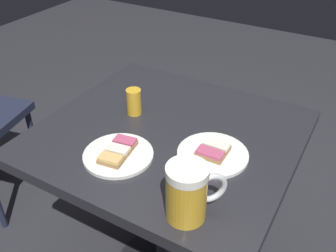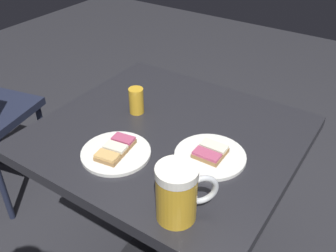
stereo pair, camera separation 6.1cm
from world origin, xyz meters
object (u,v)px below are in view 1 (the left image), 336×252
Objects in this scene: beer_mug at (188,192)px; beer_glass_small at (134,102)px; plate_near at (118,154)px; plate_far at (213,153)px.

beer_mug reaches higher than beer_glass_small.
plate_near is 1.38× the size of beer_mug.
beer_mug is at bearing -109.45° from plate_near.
plate_far is 1.40× the size of beer_mug.
beer_mug is at bearing -130.67° from beer_glass_small.
plate_far is at bearing 9.65° from beer_mug.
beer_mug is 1.65× the size of beer_glass_small.
beer_glass_small is at bearing 49.33° from beer_mug.
plate_near is at bearing 70.55° from beer_mug.
beer_glass_small is at bearing 22.75° from plate_near.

